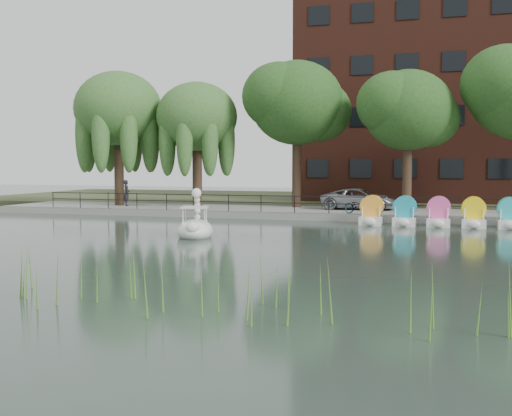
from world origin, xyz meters
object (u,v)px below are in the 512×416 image
at_px(pedestrian, 127,191).
at_px(swan_boat, 195,226).
at_px(bicycle, 358,205).
at_px(minivan, 359,197).

bearing_deg(pedestrian, swan_boat, -178.42).
relative_size(pedestrian, swan_boat, 0.70).
bearing_deg(swan_boat, bicycle, 42.72).
xyz_separation_m(bicycle, pedestrian, (-15.62, 2.28, 0.49)).
distance_m(minivan, bicycle, 3.52).
height_order(minivan, bicycle, minivan).
xyz_separation_m(minivan, bicycle, (0.40, -3.49, -0.24)).
relative_size(bicycle, pedestrian, 0.87).
distance_m(minivan, pedestrian, 15.27).
distance_m(pedestrian, swan_boat, 15.63).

